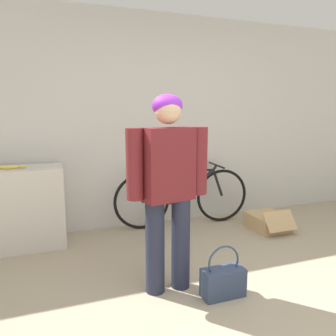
{
  "coord_description": "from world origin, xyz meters",
  "views": [
    {
      "loc": [
        -1.18,
        -1.45,
        1.43
      ],
      "look_at": [
        -0.33,
        0.87,
        1.0
      ],
      "focal_mm": 35.0,
      "sensor_mm": 36.0,
      "label": 1
    }
  ],
  "objects_px": {
    "bicycle": "(183,196)",
    "banana": "(9,167)",
    "person": "(168,181)",
    "cardboard_box": "(268,221)",
    "handbag": "(223,281)"
  },
  "relations": [
    {
      "from": "banana",
      "to": "handbag",
      "type": "bearing_deg",
      "value": -43.48
    },
    {
      "from": "bicycle",
      "to": "banana",
      "type": "relative_size",
      "value": 5.06
    },
    {
      "from": "person",
      "to": "cardboard_box",
      "type": "relative_size",
      "value": 2.87
    },
    {
      "from": "bicycle",
      "to": "cardboard_box",
      "type": "relative_size",
      "value": 3.23
    },
    {
      "from": "person",
      "to": "cardboard_box",
      "type": "height_order",
      "value": "person"
    },
    {
      "from": "bicycle",
      "to": "cardboard_box",
      "type": "height_order",
      "value": "bicycle"
    },
    {
      "from": "bicycle",
      "to": "banana",
      "type": "height_order",
      "value": "banana"
    },
    {
      "from": "banana",
      "to": "cardboard_box",
      "type": "bearing_deg",
      "value": -7.85
    },
    {
      "from": "person",
      "to": "banana",
      "type": "xyz_separation_m",
      "value": [
        -1.24,
        1.28,
        -0.02
      ]
    },
    {
      "from": "person",
      "to": "handbag",
      "type": "bearing_deg",
      "value": -45.8
    },
    {
      "from": "banana",
      "to": "cardboard_box",
      "type": "distance_m",
      "value": 3.0
    },
    {
      "from": "bicycle",
      "to": "cardboard_box",
      "type": "distance_m",
      "value": 1.09
    },
    {
      "from": "banana",
      "to": "cardboard_box",
      "type": "relative_size",
      "value": 0.64
    },
    {
      "from": "bicycle",
      "to": "handbag",
      "type": "distance_m",
      "value": 1.68
    },
    {
      "from": "handbag",
      "to": "banana",
      "type": "bearing_deg",
      "value": 136.52
    }
  ]
}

